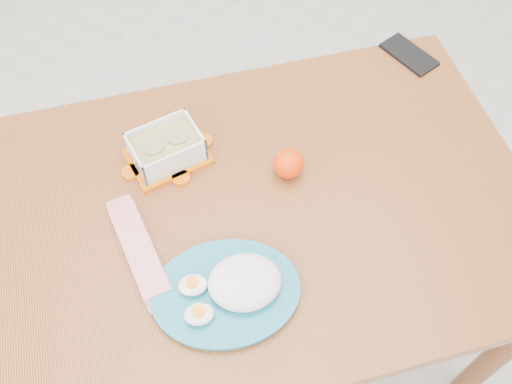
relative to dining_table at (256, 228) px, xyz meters
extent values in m
plane|color=#B7B7B2|center=(0.11, 0.18, -0.66)|extent=(3.50, 3.50, 0.00)
cube|color=#935929|center=(0.00, 0.00, 0.07)|extent=(1.32, 0.95, 0.04)
cylinder|color=brown|center=(0.60, -0.30, -0.30)|extent=(0.06, 0.06, 0.71)
cylinder|color=brown|center=(-0.60, 0.30, -0.30)|extent=(0.06, 0.06, 0.71)
cylinder|color=brown|center=(0.53, 0.41, -0.30)|extent=(0.06, 0.06, 0.71)
cube|color=orange|center=(-0.18, 0.17, 0.10)|extent=(0.21, 0.19, 0.01)
cube|color=white|center=(-0.18, 0.17, 0.14)|extent=(0.19, 0.16, 0.07)
cube|color=#A28D51|center=(-0.18, 0.17, 0.13)|extent=(0.17, 0.15, 0.04)
cylinder|color=tan|center=(-0.21, 0.16, 0.15)|extent=(0.07, 0.07, 0.02)
cylinder|color=tan|center=(-0.15, 0.18, 0.15)|extent=(0.07, 0.07, 0.02)
sphere|color=#FF3D05|center=(0.09, 0.08, 0.13)|extent=(0.07, 0.07, 0.07)
cylinder|color=#186E87|center=(-0.09, -0.20, 0.10)|extent=(0.30, 0.30, 0.02)
ellipsoid|color=white|center=(-0.05, -0.19, 0.14)|extent=(0.15, 0.13, 0.06)
ellipsoid|color=white|center=(-0.16, -0.18, 0.13)|extent=(0.06, 0.05, 0.03)
ellipsoid|color=white|center=(-0.15, -0.24, 0.13)|extent=(0.06, 0.05, 0.03)
cube|color=red|center=(-0.26, -0.07, 0.11)|extent=(0.12, 0.25, 0.02)
cube|color=black|center=(0.48, 0.40, 0.10)|extent=(0.14, 0.17, 0.01)
camera|label=1|loc=(-0.11, -0.66, 1.17)|focal=40.00mm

